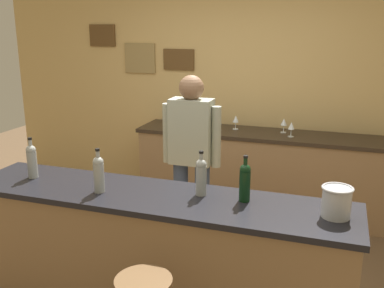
% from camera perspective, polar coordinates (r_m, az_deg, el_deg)
% --- Properties ---
extents(ground_plane, '(10.00, 10.00, 0.00)m').
position_cam_1_polar(ground_plane, '(3.73, -2.16, -17.56)').
color(ground_plane, brown).
extents(back_wall, '(6.00, 0.09, 2.80)m').
position_cam_1_polar(back_wall, '(5.12, 5.80, 8.23)').
color(back_wall, tan).
rests_on(back_wall, ground_plane).
extents(bar_counter, '(2.70, 0.60, 0.92)m').
position_cam_1_polar(bar_counter, '(3.18, -4.90, -14.22)').
color(bar_counter, olive).
rests_on(bar_counter, ground_plane).
extents(side_counter, '(2.78, 0.56, 0.90)m').
position_cam_1_polar(side_counter, '(4.89, 9.16, -3.68)').
color(side_counter, olive).
rests_on(side_counter, ground_plane).
extents(bartender, '(0.52, 0.21, 1.62)m').
position_cam_1_polar(bartender, '(3.79, -0.08, -1.38)').
color(bartender, '#384766').
rests_on(bartender, ground_plane).
extents(wine_bottle_a, '(0.07, 0.07, 0.31)m').
position_cam_1_polar(wine_bottle_a, '(3.45, -20.06, -1.95)').
color(wine_bottle_a, '#999E99').
rests_on(wine_bottle_a, bar_counter).
extents(wine_bottle_b, '(0.07, 0.07, 0.31)m').
position_cam_1_polar(wine_bottle_b, '(3.03, -12.00, -3.68)').
color(wine_bottle_b, '#999E99').
rests_on(wine_bottle_b, bar_counter).
extents(wine_bottle_c, '(0.07, 0.07, 0.31)m').
position_cam_1_polar(wine_bottle_c, '(2.91, 1.19, -4.11)').
color(wine_bottle_c, '#999E99').
rests_on(wine_bottle_c, bar_counter).
extents(wine_bottle_d, '(0.07, 0.07, 0.31)m').
position_cam_1_polar(wine_bottle_d, '(2.83, 6.87, -4.78)').
color(wine_bottle_d, black).
rests_on(wine_bottle_d, bar_counter).
extents(ice_bucket, '(0.19, 0.19, 0.19)m').
position_cam_1_polar(ice_bucket, '(2.74, 18.24, -7.06)').
color(ice_bucket, '#B7BABF').
rests_on(ice_bucket, bar_counter).
extents(wine_glass_a, '(0.07, 0.07, 0.16)m').
position_cam_1_polar(wine_glass_a, '(5.00, -3.03, 3.55)').
color(wine_glass_a, silver).
rests_on(wine_glass_a, side_counter).
extents(wine_glass_b, '(0.07, 0.07, 0.16)m').
position_cam_1_polar(wine_glass_b, '(4.78, 3.47, 3.00)').
color(wine_glass_b, silver).
rests_on(wine_glass_b, side_counter).
extents(wine_glass_c, '(0.07, 0.07, 0.16)m').
position_cam_1_polar(wine_glass_c, '(4.87, 5.69, 3.19)').
color(wine_glass_c, silver).
rests_on(wine_glass_c, side_counter).
extents(wine_glass_d, '(0.07, 0.07, 0.16)m').
position_cam_1_polar(wine_glass_d, '(4.80, 11.82, 2.75)').
color(wine_glass_d, silver).
rests_on(wine_glass_d, side_counter).
extents(wine_glass_e, '(0.07, 0.07, 0.16)m').
position_cam_1_polar(wine_glass_e, '(4.63, 12.76, 2.25)').
color(wine_glass_e, silver).
rests_on(wine_glass_e, side_counter).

